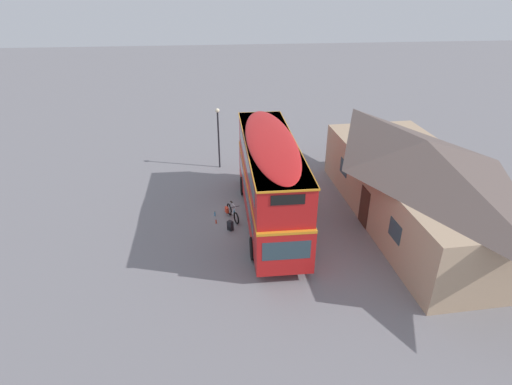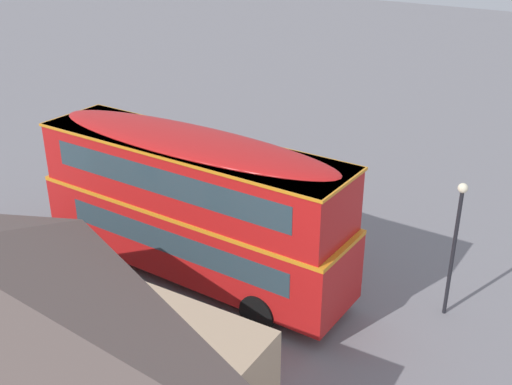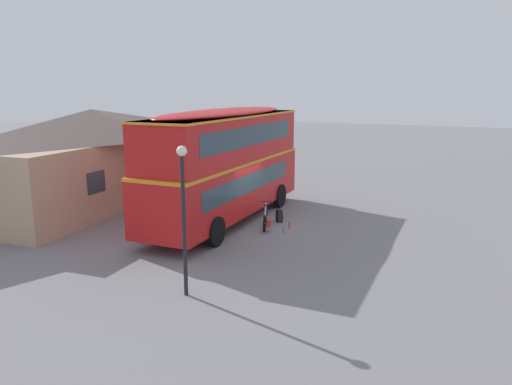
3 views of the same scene
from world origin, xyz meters
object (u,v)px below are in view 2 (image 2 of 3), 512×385
object	(u,v)px
water_bottle_blue_sports	(267,242)
water_bottle_red_squeeze	(247,236)
backpack_on_ground	(218,234)
street_lamp	(456,235)
double_decker_bus	(191,201)
touring_bicycle	(242,243)

from	to	relation	value
water_bottle_blue_sports	water_bottle_red_squeeze	size ratio (longest dim) A/B	1.10
backpack_on_ground	water_bottle_blue_sports	xyz separation A→B (m)	(-1.54, -0.79, -0.18)
water_bottle_red_squeeze	street_lamp	world-z (taller)	street_lamp
backpack_on_ground	water_bottle_red_squeeze	xyz separation A→B (m)	(-0.73, -0.73, -0.19)
backpack_on_ground	street_lamp	xyz separation A→B (m)	(-8.04, -0.39, 2.30)
backpack_on_ground	water_bottle_red_squeeze	size ratio (longest dim) A/B	2.44
double_decker_bus	backpack_on_ground	world-z (taller)	double_decker_bus
double_decker_bus	street_lamp	distance (m)	7.76
double_decker_bus	water_bottle_red_squeeze	xyz separation A→B (m)	(-0.02, -2.89, -2.53)
water_bottle_red_squeeze	street_lamp	xyz separation A→B (m)	(-7.31, 0.34, 2.49)
double_decker_bus	water_bottle_blue_sports	bearing A→B (deg)	-105.86
backpack_on_ground	double_decker_bus	bearing A→B (deg)	108.04
double_decker_bus	water_bottle_red_squeeze	distance (m)	3.84
double_decker_bus	water_bottle_red_squeeze	size ratio (longest dim) A/B	43.83
double_decker_bus	touring_bicycle	xyz separation A→B (m)	(-0.44, -2.01, -2.27)
touring_bicycle	street_lamp	bearing A→B (deg)	-175.56
double_decker_bus	water_bottle_blue_sports	distance (m)	3.96
double_decker_bus	street_lamp	size ratio (longest dim) A/B	2.52
water_bottle_blue_sports	double_decker_bus	bearing A→B (deg)	74.14
water_bottle_blue_sports	water_bottle_red_squeeze	bearing A→B (deg)	4.01
double_decker_bus	backpack_on_ground	bearing A→B (deg)	-71.96
street_lamp	backpack_on_ground	bearing A→B (deg)	2.78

